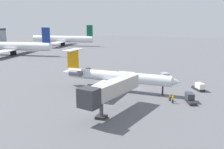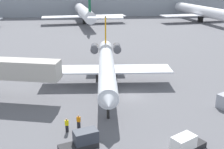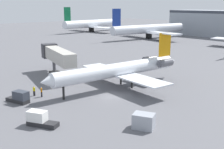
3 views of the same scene
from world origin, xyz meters
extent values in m
cube|color=#5B5B60|center=(0.00, 0.00, -0.05)|extent=(400.00, 400.00, 0.10)
cylinder|color=silver|center=(-3.00, 4.32, 3.40)|extent=(4.25, 26.33, 2.48)
cone|color=silver|center=(-3.94, -9.56, 3.40)|extent=(2.50, 2.35, 2.36)
cone|color=silver|center=(-2.05, 18.30, 3.40)|extent=(2.28, 2.74, 2.11)
cube|color=silver|center=(2.66, 4.94, 2.46)|extent=(9.99, 5.05, 0.24)
cube|color=silver|center=(-8.53, 5.70, 2.46)|extent=(9.99, 5.05, 0.24)
cylinder|color=#595960|center=(-0.18, 14.26, 3.80)|extent=(1.71, 3.29, 1.50)
cylinder|color=#595960|center=(-4.45, 14.55, 3.80)|extent=(1.71, 3.29, 1.50)
cube|color=orange|center=(-2.18, 16.40, 7.03)|extent=(0.46, 3.21, 4.77)
cube|color=silver|center=(-2.18, 16.40, 9.31)|extent=(6.95, 2.85, 0.20)
cylinder|color=black|center=(-3.75, -6.76, 1.08)|extent=(0.36, 0.36, 2.16)
cylinder|color=black|center=(-1.27, 6.21, 1.08)|extent=(0.36, 0.36, 2.16)
cylinder|color=black|center=(-4.46, 6.43, 1.08)|extent=(0.36, 0.36, 2.16)
cube|color=#B7B2A8|center=(-17.25, 0.52, 4.60)|extent=(15.35, 6.20, 2.60)
cube|color=black|center=(-7.32, -8.80, 0.42)|extent=(0.40, 0.36, 0.85)
cube|color=orange|center=(-7.32, -8.80, 1.15)|extent=(0.48, 0.42, 0.60)
sphere|color=tan|center=(-7.32, -8.80, 1.57)|extent=(0.24, 0.24, 0.24)
cube|color=black|center=(-8.62, -9.50, 0.42)|extent=(0.34, 0.27, 0.85)
cube|color=yellow|center=(-8.62, -9.50, 1.15)|extent=(0.43, 0.30, 0.60)
sphere|color=tan|center=(-8.62, -9.50, 1.57)|extent=(0.24, 0.24, 0.24)
cube|color=#262628|center=(3.63, -14.37, 0.30)|extent=(4.17, 3.18, 0.60)
cube|color=white|center=(2.93, -14.76, 1.25)|extent=(2.78, 2.40, 1.30)
cube|color=#262628|center=(-7.31, -12.95, 0.30)|extent=(4.24, 2.59, 0.60)
cube|color=#333842|center=(-6.55, -12.70, 1.25)|extent=(2.72, 2.09, 1.30)
cube|color=#8C939E|center=(0.00, 102.29, 6.08)|extent=(121.74, 19.72, 12.15)
cylinder|color=white|center=(-6.13, 71.47, 4.40)|extent=(8.08, 38.11, 3.99)
cube|color=#0C5933|center=(-4.30, 54.62, 9.89)|extent=(0.73, 4.01, 7.00)
cube|color=white|center=(-6.13, 71.47, 2.80)|extent=(32.30, 9.42, 0.30)
cube|color=black|center=(-6.13, 71.47, 1.20)|extent=(1.20, 2.80, 2.40)
cylinder|color=white|center=(40.51, 71.17, 4.37)|extent=(9.09, 39.39, 3.95)
cube|color=white|center=(40.51, 71.17, 2.80)|extent=(33.44, 10.30, 0.30)
cube|color=black|center=(40.51, 71.17, 1.20)|extent=(1.20, 2.80, 2.40)
camera|label=1|loc=(-59.09, -13.47, 16.69)|focal=40.26mm
camera|label=2|loc=(-6.38, -37.27, 16.26)|focal=44.44mm
camera|label=3|loc=(35.03, -30.06, 14.92)|focal=46.50mm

